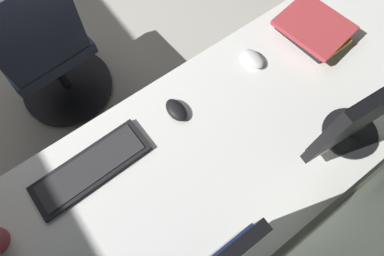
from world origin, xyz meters
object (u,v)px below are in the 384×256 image
Objects in this scene: mouse_spare at (176,110)px; office_chair at (46,54)px; mouse_main at (253,59)px; book_stack_near at (313,29)px; keyboard_main at (91,168)px.

mouse_spare is 0.88m from office_chair.
mouse_main is at bearing 130.31° from office_chair.
mouse_spare is 0.66m from book_stack_near.
keyboard_main is 4.07× the size of mouse_spare.
mouse_main is 1.06m from office_chair.
office_chair reaches higher than mouse_spare.
book_stack_near is (-0.28, 0.05, 0.02)m from mouse_main.
book_stack_near is (-1.03, 0.04, 0.03)m from keyboard_main.
office_chair reaches higher than mouse_main.
mouse_spare is (-0.37, -0.00, 0.01)m from keyboard_main.
mouse_main is at bearing -9.17° from book_stack_near.
keyboard_main is 1.03m from book_stack_near.
mouse_spare is 0.34× the size of book_stack_near.
mouse_main is 0.28m from book_stack_near.
mouse_main is (-0.75, -0.01, 0.01)m from keyboard_main.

